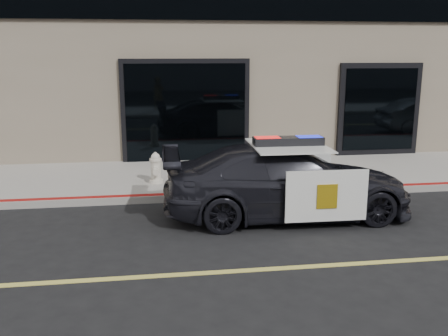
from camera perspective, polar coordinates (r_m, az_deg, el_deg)
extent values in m
plane|color=black|center=(7.41, 7.53, -11.27)|extent=(120.00, 120.00, 0.00)
cube|color=gray|center=(12.25, 0.95, -0.90)|extent=(60.00, 3.50, 0.15)
imported|color=black|center=(9.44, 7.22, -1.52)|extent=(2.07, 4.73, 1.35)
cube|color=white|center=(8.68, 11.66, -3.16)|extent=(1.44, 0.06, 0.90)
cube|color=white|center=(10.47, 8.31, -0.23)|extent=(1.44, 0.06, 0.90)
cube|color=white|center=(9.30, 7.34, 2.57)|extent=(1.38, 1.65, 0.02)
cube|color=gold|center=(8.66, 11.72, -3.21)|extent=(0.36, 0.02, 0.43)
cube|color=black|center=(9.28, 7.35, 3.05)|extent=(1.30, 0.36, 0.16)
cube|color=red|center=(9.19, 4.97, 3.08)|extent=(0.46, 0.30, 0.15)
cube|color=#0C19CC|center=(9.39, 9.69, 3.15)|extent=(0.46, 0.30, 0.15)
cylinder|color=silver|center=(11.43, -7.76, -1.49)|extent=(0.32, 0.32, 0.07)
cylinder|color=silver|center=(11.37, -7.80, -0.24)|extent=(0.23, 0.23, 0.44)
cylinder|color=silver|center=(11.32, -7.83, 0.94)|extent=(0.27, 0.27, 0.05)
sphere|color=silver|center=(11.30, -7.84, 1.21)|extent=(0.20, 0.20, 0.20)
cylinder|color=silver|center=(11.29, -7.86, 1.65)|extent=(0.06, 0.06, 0.06)
cylinder|color=silver|center=(11.50, -7.81, 0.24)|extent=(0.12, 0.11, 0.12)
cylinder|color=silver|center=(11.21, -7.80, -0.10)|extent=(0.12, 0.11, 0.12)
cylinder|color=silver|center=(11.20, -7.79, -0.44)|extent=(0.15, 0.12, 0.15)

